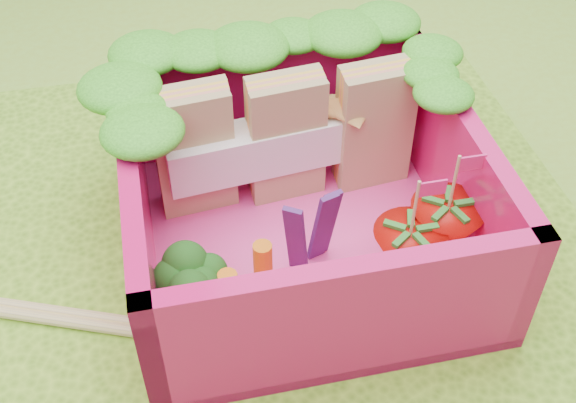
# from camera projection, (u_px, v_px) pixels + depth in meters

# --- Properties ---
(ground) EXTENTS (14.00, 14.00, 0.00)m
(ground) POSITION_uv_depth(u_px,v_px,m) (271.00, 242.00, 2.96)
(ground) COLOR #8CB132
(ground) RESTS_ON ground
(placemat) EXTENTS (2.60, 2.60, 0.03)m
(placemat) POSITION_uv_depth(u_px,v_px,m) (271.00, 240.00, 2.95)
(placemat) COLOR #5C9221
(placemat) RESTS_ON ground
(bento_floor) EXTENTS (1.30, 1.30, 0.05)m
(bento_floor) POSITION_uv_depth(u_px,v_px,m) (302.00, 240.00, 2.90)
(bento_floor) COLOR #FB409F
(bento_floor) RESTS_ON placemat
(bento_box) EXTENTS (1.30, 1.30, 0.55)m
(bento_box) POSITION_uv_depth(u_px,v_px,m) (303.00, 195.00, 2.73)
(bento_box) COLOR #DB1260
(bento_box) RESTS_ON placemat
(lettuce_ruffle) EXTENTS (1.43, 0.77, 0.11)m
(lettuce_ruffle) POSITION_uv_depth(u_px,v_px,m) (278.00, 58.00, 2.81)
(lettuce_ruffle) COLOR #2B8618
(lettuce_ruffle) RESTS_ON bento_box
(sandwich_stack) EXTENTS (1.06, 0.27, 0.55)m
(sandwich_stack) POSITION_uv_depth(u_px,v_px,m) (288.00, 138.00, 2.91)
(sandwich_stack) COLOR #A78158
(sandwich_stack) RESTS_ON bento_floor
(broccoli) EXTENTS (0.31, 0.31, 0.26)m
(broccoli) POSITION_uv_depth(u_px,v_px,m) (198.00, 286.00, 2.46)
(broccoli) COLOR #6C9F4C
(broccoli) RESTS_ON bento_floor
(carrot_sticks) EXTENTS (0.21, 0.16, 0.25)m
(carrot_sticks) POSITION_uv_depth(u_px,v_px,m) (247.00, 283.00, 2.54)
(carrot_sticks) COLOR orange
(carrot_sticks) RESTS_ON bento_floor
(purple_wedges) EXTENTS (0.20, 0.10, 0.38)m
(purple_wedges) POSITION_uv_depth(u_px,v_px,m) (315.00, 230.00, 2.64)
(purple_wedges) COLOR #4A1B60
(purple_wedges) RESTS_ON bento_floor
(strawberry_left) EXTENTS (0.27, 0.27, 0.51)m
(strawberry_left) POSITION_uv_depth(u_px,v_px,m) (407.00, 257.00, 2.61)
(strawberry_left) COLOR red
(strawberry_left) RESTS_ON bento_floor
(strawberry_right) EXTENTS (0.28, 0.28, 0.52)m
(strawberry_right) POSITION_uv_depth(u_px,v_px,m) (443.00, 233.00, 2.69)
(strawberry_right) COLOR red
(strawberry_right) RESTS_ON bento_floor
(snap_peas) EXTENTS (0.61, 0.31, 0.05)m
(snap_peas) POSITION_uv_depth(u_px,v_px,m) (407.00, 275.00, 2.70)
(snap_peas) COLOR green
(snap_peas) RESTS_ON bento_floor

